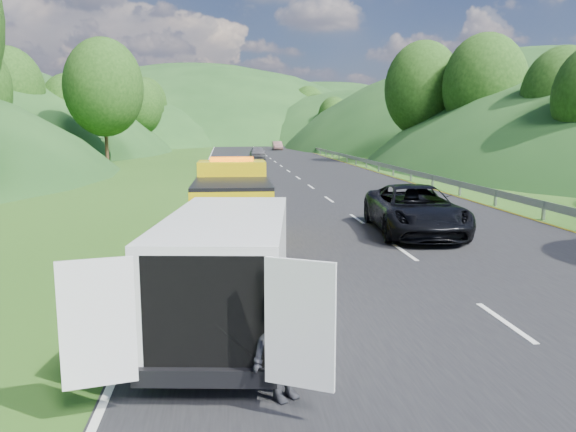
{
  "coord_description": "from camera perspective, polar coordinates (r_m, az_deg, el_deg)",
  "views": [
    {
      "loc": [
        -2.23,
        -11.63,
        3.7
      ],
      "look_at": [
        -0.55,
        3.13,
        1.3
      ],
      "focal_mm": 35.0,
      "sensor_mm": 36.0,
      "label": 1
    }
  ],
  "objects": [
    {
      "name": "ground",
      "position": [
        12.41,
        4.22,
        -8.19
      ],
      "size": [
        320.0,
        320.0,
        0.0
      ],
      "primitive_type": "plane",
      "color": "#38661E",
      "rests_on": "ground"
    },
    {
      "name": "road_surface",
      "position": [
        52.03,
        -0.71,
        5.1
      ],
      "size": [
        14.0,
        200.0,
        0.02
      ],
      "primitive_type": "cube",
      "color": "black",
      "rests_on": "ground"
    },
    {
      "name": "guardrail",
      "position": [
        65.45,
        4.58,
        5.9
      ],
      "size": [
        0.06,
        140.0,
        1.52
      ],
      "primitive_type": "cube",
      "color": "gray",
      "rests_on": "ground"
    },
    {
      "name": "tree_line_left",
      "position": [
        73.66,
        -19.75,
        5.75
      ],
      "size": [
        14.0,
        140.0,
        14.0
      ],
      "primitive_type": null,
      "color": "#32601C",
      "rests_on": "ground"
    },
    {
      "name": "tree_line_right",
      "position": [
        76.03,
        12.97,
        6.15
      ],
      "size": [
        14.0,
        140.0,
        14.0
      ],
      "primitive_type": null,
      "color": "#32601C",
      "rests_on": "ground"
    },
    {
      "name": "hills_backdrop",
      "position": [
        146.64,
        -3.11,
        7.71
      ],
      "size": [
        201.0,
        288.6,
        44.0
      ],
      "primitive_type": null,
      "color": "#2D5B23",
      "rests_on": "ground"
    },
    {
      "name": "tow_truck",
      "position": [
        18.18,
        -5.69,
        1.53
      ],
      "size": [
        2.45,
        6.21,
        2.65
      ],
      "rotation": [
        0.0,
        0.0,
        -0.02
      ],
      "color": "black",
      "rests_on": "ground"
    },
    {
      "name": "white_van",
      "position": [
        9.98,
        -6.1,
        -5.18
      ],
      "size": [
        3.39,
        6.4,
        2.18
      ],
      "rotation": [
        0.0,
        0.0,
        -0.13
      ],
      "color": "black",
      "rests_on": "ground"
    },
    {
      "name": "woman",
      "position": [
        12.33,
        -12.01,
        -8.49
      ],
      "size": [
        0.51,
        0.63,
        1.57
      ],
      "primitive_type": "imported",
      "rotation": [
        0.0,
        0.0,
        1.4
      ],
      "color": "silver",
      "rests_on": "ground"
    },
    {
      "name": "child",
      "position": [
        10.89,
        -6.99,
        -10.74
      ],
      "size": [
        0.65,
        0.57,
        1.1
      ],
      "primitive_type": "imported",
      "rotation": [
        0.0,
        0.0,
        -0.35
      ],
      "color": "tan",
      "rests_on": "ground"
    },
    {
      "name": "worker",
      "position": [
        8.02,
        -0.12,
        -18.27
      ],
      "size": [
        1.3,
        1.15,
        1.75
      ],
      "primitive_type": "imported",
      "rotation": [
        0.0,
        0.0,
        0.56
      ],
      "color": "black",
      "rests_on": "ground"
    },
    {
      "name": "suitcase",
      "position": [
        11.82,
        -16.5,
        -7.8
      ],
      "size": [
        0.46,
        0.37,
        0.65
      ],
      "primitive_type": "cube",
      "rotation": [
        0.0,
        0.0,
        -0.41
      ],
      "color": "#65674D",
      "rests_on": "ground"
    },
    {
      "name": "passing_suv",
      "position": [
        19.93,
        12.67,
        -1.75
      ],
      "size": [
        3.25,
        6.15,
        1.65
      ],
      "primitive_type": "imported",
      "rotation": [
        0.0,
        0.0,
        -0.09
      ],
      "color": "black",
      "rests_on": "ground"
    },
    {
      "name": "dist_car_a",
      "position": [
        62.63,
        -3.11,
        5.77
      ],
      "size": [
        1.68,
        4.16,
        1.42
      ],
      "primitive_type": "imported",
      "color": "#504F54",
      "rests_on": "ground"
    },
    {
      "name": "dist_car_b",
      "position": [
        86.34,
        -1.1,
        6.71
      ],
      "size": [
        1.4,
        4.02,
        1.32
      ],
      "primitive_type": "imported",
      "color": "brown",
      "rests_on": "ground"
    }
  ]
}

